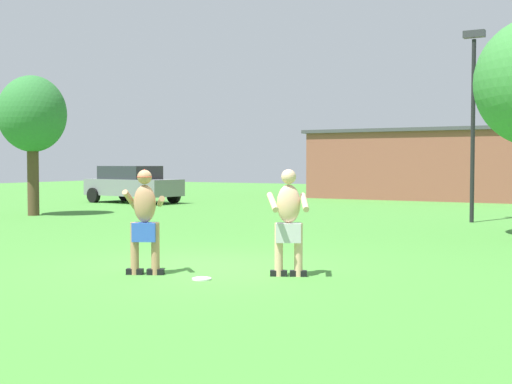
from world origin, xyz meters
TOP-DOWN VIEW (x-y plane):
  - ground_plane at (0.00, 0.00)m, footprint 80.00×80.00m
  - player_with_cap at (-0.36, -1.12)m, footprint 0.74×0.70m
  - player_in_gray at (1.64, -0.17)m, footprint 0.82×0.72m
  - frisbee at (0.66, -1.07)m, footprint 0.29×0.29m
  - car_gray_mid_lot at (-12.76, 13.36)m, footprint 4.48×2.43m
  - lamp_post at (1.99, 10.81)m, footprint 0.60×0.24m
  - outbuilding_behind_lot at (-2.78, 24.02)m, footprint 10.85×7.09m
  - tree_left_field at (-11.03, 6.34)m, footprint 2.20×2.20m

SIDE VIEW (x-z plane):
  - ground_plane at x=0.00m, z-range 0.00..0.00m
  - frisbee at x=0.66m, z-range 0.00..0.03m
  - car_gray_mid_lot at x=-12.76m, z-range 0.03..1.61m
  - player_in_gray at x=1.64m, z-range 0.04..1.68m
  - player_with_cap at x=-0.36m, z-range 0.07..1.71m
  - outbuilding_behind_lot at x=-2.78m, z-range 0.01..3.30m
  - tree_left_field at x=-11.03m, z-range 0.98..5.53m
  - lamp_post at x=1.99m, z-range 0.64..6.14m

